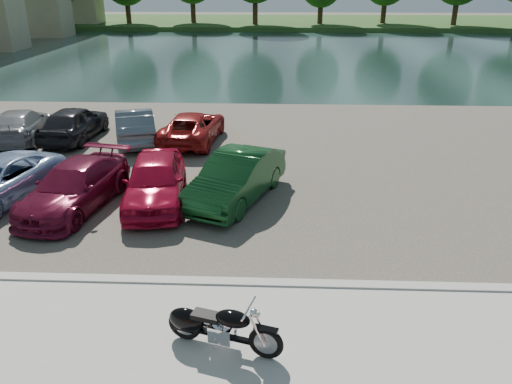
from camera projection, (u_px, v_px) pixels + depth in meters
ground at (265, 345)px, 9.76m from camera, size 200.00×200.00×0.00m
promenade at (264, 381)px, 8.82m from camera, size 60.00×6.00×0.10m
kerb at (268, 284)px, 11.56m from camera, size 60.00×0.30×0.14m
parking_lot at (272, 157)px, 19.84m from camera, size 60.00×18.00×0.04m
river at (276, 54)px, 46.44m from camera, size 120.00×40.00×0.00m
far_bank at (277, 22)px, 75.68m from camera, size 120.00×24.00×0.60m
motorcycle at (213, 326)px, 9.42m from camera, size 2.28×0.98×1.05m
car_3 at (75, 187)px, 15.24m from camera, size 2.71×4.99×1.37m
car_4 at (155, 180)px, 15.50m from camera, size 2.39×4.68×1.52m
car_5 at (236, 177)px, 15.73m from camera, size 3.18×4.89×1.52m
car_7 at (20, 125)px, 21.64m from camera, size 2.75×4.92×1.35m
car_8 at (74, 123)px, 21.69m from camera, size 1.97×4.44×1.48m
car_9 at (135, 125)px, 21.41m from camera, size 2.79×4.66×1.45m
car_10 at (193, 127)px, 21.44m from camera, size 2.56×4.83×1.30m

